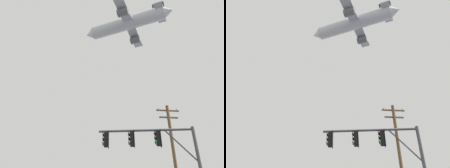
{
  "view_description": "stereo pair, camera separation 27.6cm",
  "coord_description": "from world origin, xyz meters",
  "views": [
    {
      "loc": [
        -0.84,
        -3.89,
        1.41
      ],
      "look_at": [
        1.62,
        19.39,
        15.65
      ],
      "focal_mm": 34.4,
      "sensor_mm": 36.0,
      "label": 1
    },
    {
      "loc": [
        -0.56,
        -3.92,
        1.41
      ],
      "look_at": [
        1.62,
        19.39,
        15.65
      ],
      "focal_mm": 34.4,
      "sensor_mm": 36.0,
      "label": 2
    }
  ],
  "objects": [
    {
      "name": "airplane",
      "position": [
        7.48,
        36.11,
        45.07
      ],
      "size": [
        23.0,
        17.76,
        6.68
      ],
      "color": "#B7BCC6"
    },
    {
      "name": "utility_pole",
      "position": [
        6.39,
        14.18,
        5.48
      ],
      "size": [
        2.2,
        0.28,
        10.34
      ],
      "color": "brown",
      "rests_on": "ground"
    },
    {
      "name": "signal_pole_near",
      "position": [
        3.17,
        8.68,
        4.69
      ],
      "size": [
        5.83,
        1.28,
        6.05
      ],
      "color": "#4C4C51",
      "rests_on": "ground"
    }
  ]
}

